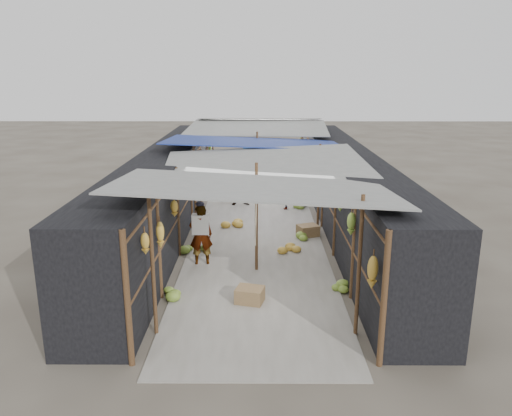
{
  "coord_description": "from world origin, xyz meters",
  "views": [
    {
      "loc": [
        0.04,
        -8.1,
        4.58
      ],
      "look_at": [
        -0.02,
        4.06,
        1.25
      ],
      "focal_mm": 35.0,
      "sensor_mm": 36.0,
      "label": 1
    }
  ],
  "objects_px": {
    "black_basin": "(281,193)",
    "shopper_blue": "(243,182)",
    "vendor_seated": "(285,196)",
    "vendor_elderly": "(201,235)",
    "crate_near": "(250,295)"
  },
  "relations": [
    {
      "from": "shopper_blue",
      "to": "vendor_elderly",
      "type": "bearing_deg",
      "value": -102.59
    },
    {
      "from": "vendor_seated",
      "to": "crate_near",
      "type": "bearing_deg",
      "value": -15.01
    },
    {
      "from": "black_basin",
      "to": "vendor_seated",
      "type": "distance_m",
      "value": 2.16
    },
    {
      "from": "vendor_elderly",
      "to": "shopper_blue",
      "type": "xyz_separation_m",
      "value": [
        0.86,
        5.61,
        0.07
      ]
    },
    {
      "from": "crate_near",
      "to": "black_basin",
      "type": "bearing_deg",
      "value": 98.14
    },
    {
      "from": "shopper_blue",
      "to": "vendor_seated",
      "type": "relative_size",
      "value": 1.78
    },
    {
      "from": "vendor_elderly",
      "to": "crate_near",
      "type": "bearing_deg",
      "value": 112.45
    },
    {
      "from": "black_basin",
      "to": "vendor_seated",
      "type": "relative_size",
      "value": 0.57
    },
    {
      "from": "black_basin",
      "to": "shopper_blue",
      "type": "xyz_separation_m",
      "value": [
        -1.41,
        -1.56,
        0.75
      ]
    },
    {
      "from": "black_basin",
      "to": "vendor_seated",
      "type": "xyz_separation_m",
      "value": [
        0.04,
        -2.12,
        0.39
      ]
    },
    {
      "from": "crate_near",
      "to": "vendor_elderly",
      "type": "distance_m",
      "value": 2.52
    },
    {
      "from": "black_basin",
      "to": "shopper_blue",
      "type": "relative_size",
      "value": 0.32
    },
    {
      "from": "crate_near",
      "to": "vendor_seated",
      "type": "xyz_separation_m",
      "value": [
        1.09,
        7.16,
        0.3
      ]
    },
    {
      "from": "vendor_elderly",
      "to": "black_basin",
      "type": "bearing_deg",
      "value": -115.02
    },
    {
      "from": "black_basin",
      "to": "crate_near",
      "type": "bearing_deg",
      "value": -96.42
    }
  ]
}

